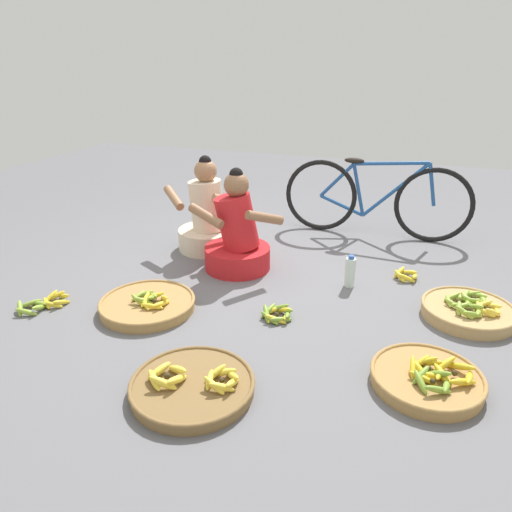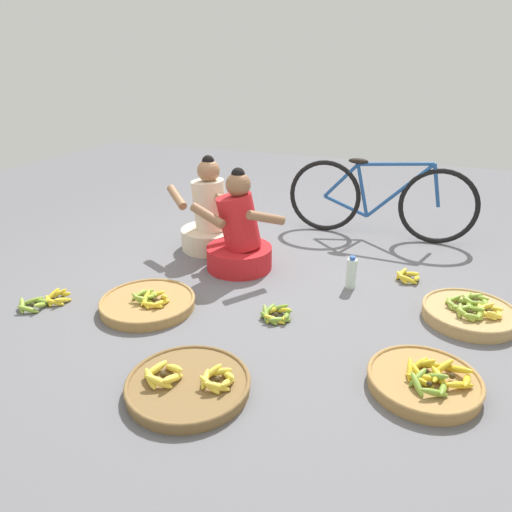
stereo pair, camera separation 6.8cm
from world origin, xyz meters
name	(u,v)px [view 1 (the left image)]	position (x,y,z in m)	size (l,w,h in m)	color
ground_plane	(265,290)	(0.00, 0.00, 0.00)	(10.00, 10.00, 0.00)	slate
vendor_woman_front	(237,238)	(-0.34, 0.30, 0.26)	(0.71, 0.52, 0.81)	red
vendor_woman_behind	(207,220)	(-0.74, 0.60, 0.26)	(0.75, 0.53, 0.82)	beige
bicycle_leaning	(375,199)	(0.58, 1.43, 0.36)	(1.70, 0.08, 0.73)	black
banana_basket_near_bicycle	(192,385)	(0.02, -1.19, 0.04)	(0.64, 0.64, 0.14)	brown
banana_basket_back_right	(428,378)	(1.13, -0.74, 0.05)	(0.57, 0.57, 0.14)	#A87F47
banana_basket_near_vendor	(468,310)	(1.36, 0.08, 0.05)	(0.59, 0.59, 0.15)	tan
banana_basket_front_center	(148,304)	(-0.65, -0.54, 0.04)	(0.64, 0.64, 0.14)	#A87F47
loose_bananas_back_left	(43,303)	(-1.33, -0.75, 0.03)	(0.29, 0.35, 0.09)	#8CAD38
loose_bananas_mid_right	(406,275)	(0.94, 0.54, 0.03)	(0.19, 0.21, 0.09)	yellow
loose_bananas_mid_left	(277,314)	(0.20, -0.35, 0.03)	(0.23, 0.23, 0.09)	olive
water_bottle	(350,272)	(0.56, 0.28, 0.11)	(0.08, 0.08, 0.25)	silver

